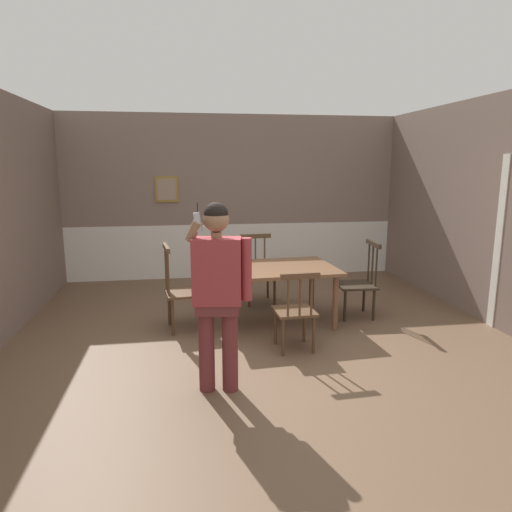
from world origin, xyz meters
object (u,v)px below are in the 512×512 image
at_px(chair_near_window, 258,271).
at_px(chair_by_doorway, 182,290).
at_px(chair_at_table_head, 295,311).
at_px(chair_opposite_corner, 359,282).
at_px(person_figure, 218,285).
at_px(dining_table, 274,273).

bearing_deg(chair_near_window, chair_by_doorway, 37.93).
bearing_deg(chair_near_window, chair_at_table_head, 88.83).
relative_size(chair_by_doorway, chair_opposite_corner, 1.04).
height_order(chair_by_doorway, chair_opposite_corner, chair_by_doorway).
distance_m(chair_by_doorway, chair_at_table_head, 1.47).
xyz_separation_m(chair_near_window, chair_at_table_head, (0.11, -1.84, -0.02)).
bearing_deg(chair_by_doorway, person_figure, 3.34).
bearing_deg(chair_by_doorway, dining_table, 85.71).
bearing_deg(chair_opposite_corner, chair_by_doorway, 96.26).
relative_size(dining_table, chair_at_table_head, 1.76).
height_order(chair_near_window, person_figure, person_figure).
distance_m(dining_table, chair_near_window, 0.94).
bearing_deg(chair_opposite_corner, chair_at_table_head, 135.02).
relative_size(chair_at_table_head, chair_opposite_corner, 0.89).
xyz_separation_m(dining_table, chair_near_window, (-0.05, 0.92, -0.18)).
relative_size(chair_near_window, person_figure, 0.58).
bearing_deg(dining_table, chair_by_doorway, -176.53).
xyz_separation_m(dining_table, chair_by_doorway, (-1.14, -0.07, -0.15)).
distance_m(chair_opposite_corner, person_figure, 2.68).
bearing_deg(person_figure, chair_at_table_head, -130.06).
bearing_deg(chair_at_table_head, chair_near_window, 90.64).
height_order(chair_near_window, chair_at_table_head, chair_near_window).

